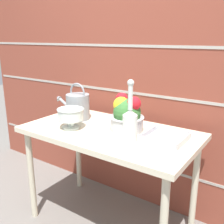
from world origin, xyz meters
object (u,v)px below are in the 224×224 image
(crystal_pedestal_bowl, at_px, (71,115))
(wire_tray, at_px, (165,138))
(glass_decanter, at_px, (130,122))
(flower_planter, at_px, (127,115))
(watering_can, at_px, (78,106))

(crystal_pedestal_bowl, xyz_separation_m, wire_tray, (0.62, 0.17, -0.08))
(glass_decanter, bearing_deg, wire_tray, 37.89)
(flower_planter, height_order, wire_tray, flower_planter)
(watering_can, height_order, wire_tray, watering_can)
(flower_planter, xyz_separation_m, wire_tray, (0.28, -0.01, -0.10))
(watering_can, bearing_deg, flower_planter, -2.11)
(crystal_pedestal_bowl, relative_size, wire_tray, 0.75)
(glass_decanter, xyz_separation_m, wire_tray, (0.17, 0.13, -0.11))
(watering_can, distance_m, wire_tray, 0.73)
(crystal_pedestal_bowl, height_order, flower_planter, flower_planter)
(watering_can, relative_size, crystal_pedestal_bowl, 1.75)
(crystal_pedestal_bowl, bearing_deg, watering_can, 119.37)
(glass_decanter, relative_size, wire_tray, 1.54)
(flower_planter, bearing_deg, wire_tray, -1.21)
(watering_can, bearing_deg, glass_decanter, -15.75)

